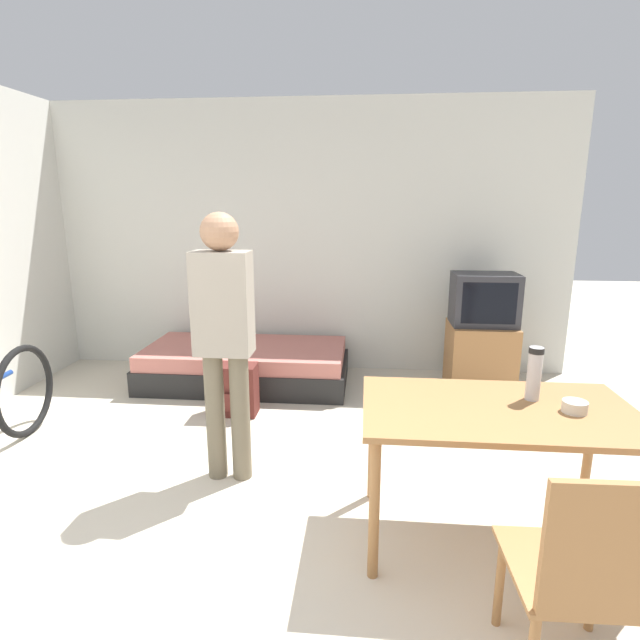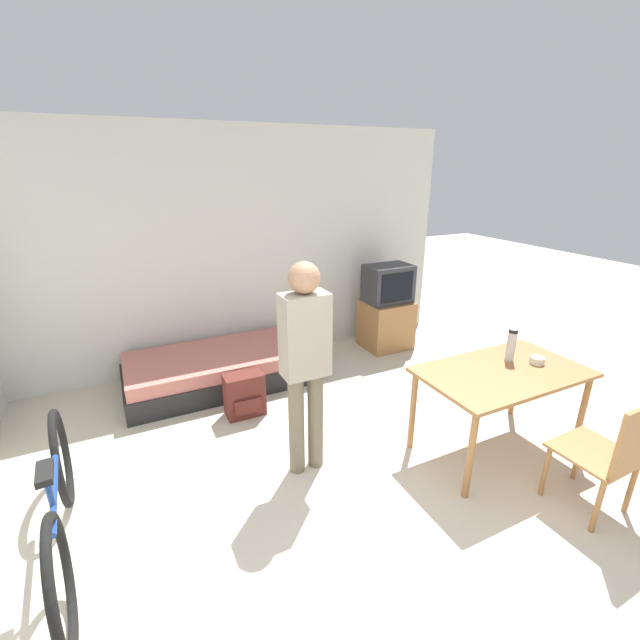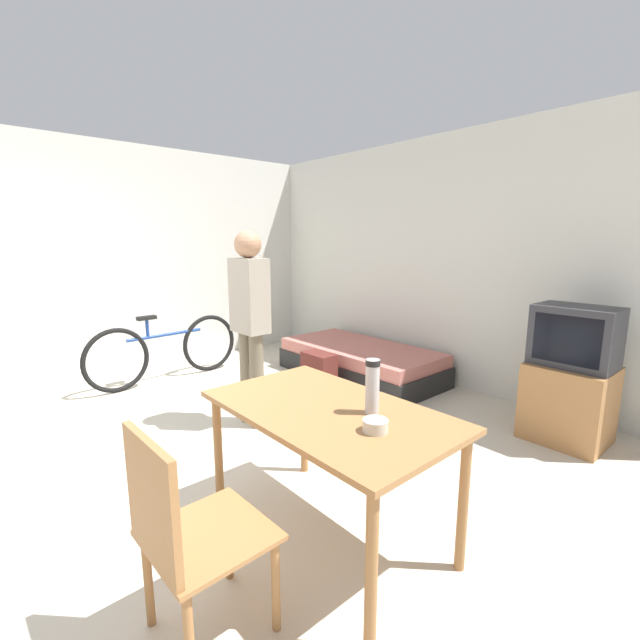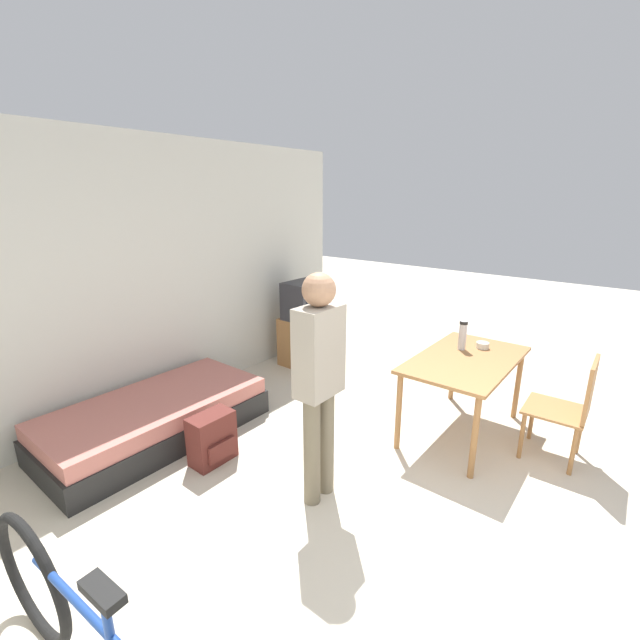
# 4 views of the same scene
# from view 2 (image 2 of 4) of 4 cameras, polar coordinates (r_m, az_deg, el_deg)

# --- Properties ---
(ground_plane) EXTENTS (20.00, 20.00, 0.00)m
(ground_plane) POSITION_cam_2_polar(r_m,az_deg,el_deg) (2.84, 12.26, -34.02)
(ground_plane) COLOR beige
(wall_back) EXTENTS (5.71, 0.06, 2.70)m
(wall_back) POSITION_cam_2_polar(r_m,az_deg,el_deg) (5.05, -12.46, 9.05)
(wall_back) COLOR silver
(wall_back) RESTS_ON ground_plane
(daybed) EXTENTS (1.94, 0.95, 0.37)m
(daybed) POSITION_cam_2_polar(r_m,az_deg,el_deg) (4.81, -13.36, -6.31)
(daybed) COLOR black
(daybed) RESTS_ON ground_plane
(tv) EXTENTS (0.58, 0.52, 1.09)m
(tv) POSITION_cam_2_polar(r_m,az_deg,el_deg) (5.57, 8.87, 1.35)
(tv) COLOR #9E6B3D
(tv) RESTS_ON ground_plane
(dining_table) EXTENTS (1.33, 0.77, 0.74)m
(dining_table) POSITION_cam_2_polar(r_m,az_deg,el_deg) (3.75, 23.10, -7.36)
(dining_table) COLOR #9E6B3D
(dining_table) RESTS_ON ground_plane
(wooden_chair) EXTENTS (0.47, 0.47, 0.91)m
(wooden_chair) POSITION_cam_2_polar(r_m,az_deg,el_deg) (3.50, 34.43, -14.23)
(wooden_chair) COLOR #9E6B3D
(wooden_chair) RESTS_ON ground_plane
(bicycle) EXTENTS (0.15, 1.79, 0.78)m
(bicycle) POSITION_cam_2_polar(r_m,az_deg,el_deg) (3.17, -31.29, -20.66)
(bicycle) COLOR black
(bicycle) RESTS_ON ground_plane
(person_standing) EXTENTS (0.34, 0.22, 1.67)m
(person_standing) POSITION_cam_2_polar(r_m,az_deg,el_deg) (3.10, -1.99, -4.82)
(person_standing) COLOR #6B604C
(person_standing) RESTS_ON ground_plane
(thermos_flask) EXTENTS (0.07, 0.07, 0.28)m
(thermos_flask) POSITION_cam_2_polar(r_m,az_deg,el_deg) (3.86, 24.18, -2.85)
(thermos_flask) COLOR #B7B7BC
(thermos_flask) RESTS_ON dining_table
(mate_bowl) EXTENTS (0.12, 0.12, 0.06)m
(mate_bowl) POSITION_cam_2_polar(r_m,az_deg,el_deg) (3.94, 26.96, -4.81)
(mate_bowl) COLOR beige
(mate_bowl) RESTS_ON dining_table
(backpack) EXTENTS (0.37, 0.24, 0.43)m
(backpack) POSITION_cam_2_polar(r_m,az_deg,el_deg) (4.19, -10.02, -9.81)
(backpack) COLOR #56231E
(backpack) RESTS_ON ground_plane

